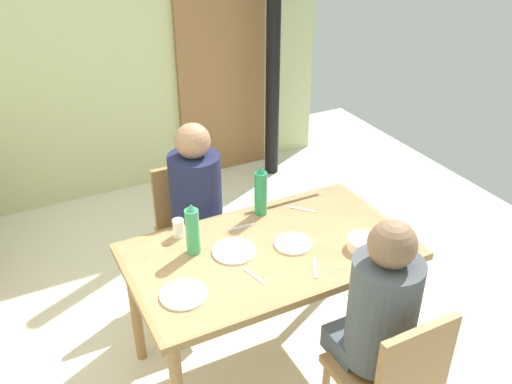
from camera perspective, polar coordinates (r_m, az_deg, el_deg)
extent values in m
plane|color=silver|center=(3.26, -4.88, -17.24)|extent=(5.80, 5.80, 0.00)
cube|color=#BBC48E|center=(4.50, -17.18, 15.46)|extent=(4.01, 0.10, 2.71)
cube|color=brown|center=(4.82, -3.55, 13.21)|extent=(0.80, 0.05, 2.00)
cylinder|color=black|center=(4.64, 1.83, 17.13)|extent=(0.12, 0.12, 2.71)
cube|color=#A07545|center=(2.79, 1.41, -6.18)|extent=(1.41, 0.81, 0.04)
cube|color=#E9AB71|center=(2.78, 1.42, -5.86)|extent=(1.36, 0.77, 0.00)
cylinder|color=#A07545|center=(3.13, 14.88, -11.68)|extent=(0.06, 0.06, 0.72)
cylinder|color=#A07545|center=(3.10, -12.33, -11.63)|extent=(0.06, 0.06, 0.72)
cylinder|color=#A07545|center=(3.52, 7.91, -5.48)|extent=(0.06, 0.06, 0.72)
cube|color=#A07545|center=(2.66, 12.76, -17.69)|extent=(0.40, 0.40, 0.04)
cube|color=#A07545|center=(2.42, 16.07, -16.95)|extent=(0.38, 0.04, 0.42)
cylinder|color=#A07545|center=(3.00, 12.78, -17.57)|extent=(0.04, 0.04, 0.41)
cube|color=#A07545|center=(3.42, -6.22, -4.68)|extent=(0.40, 0.40, 0.04)
cube|color=#A07545|center=(3.45, -7.51, -0.29)|extent=(0.38, 0.04, 0.42)
cylinder|color=#A07545|center=(3.49, -2.34, -8.71)|extent=(0.04, 0.04, 0.41)
cylinder|color=#A07545|center=(3.40, -7.62, -10.27)|extent=(0.04, 0.04, 0.41)
cylinder|color=#A07545|center=(3.74, -4.56, -5.79)|extent=(0.04, 0.04, 0.41)
cylinder|color=#A07545|center=(3.65, -9.50, -7.15)|extent=(0.04, 0.04, 0.41)
cube|color=#475460|center=(2.70, 10.74, -14.71)|extent=(0.30, 0.22, 0.12)
cylinder|color=#4C5156|center=(2.46, 12.87, -11.93)|extent=(0.30, 0.30, 0.52)
sphere|color=#846047|center=(2.25, 13.86, -5.25)|extent=(0.20, 0.20, 0.20)
cube|color=#181B4C|center=(3.26, -5.23, -5.25)|extent=(0.30, 0.22, 0.12)
cylinder|color=#1E2347|center=(3.21, -6.20, -0.44)|extent=(0.30, 0.30, 0.52)
sphere|color=#A87A5B|center=(3.05, -6.56, 5.24)|extent=(0.20, 0.20, 0.20)
cylinder|color=#1F824B|center=(2.99, 0.50, -0.14)|extent=(0.07, 0.07, 0.25)
cone|color=#1D7C53|center=(2.92, 0.51, 2.29)|extent=(0.05, 0.05, 0.04)
cylinder|color=#319A5C|center=(2.71, -6.55, -4.05)|extent=(0.07, 0.07, 0.24)
cone|color=#379966|center=(2.63, -6.72, -1.57)|extent=(0.05, 0.05, 0.04)
cylinder|color=silver|center=(2.82, 11.07, -5.17)|extent=(0.17, 0.17, 0.05)
cylinder|color=white|center=(2.75, -2.27, -6.10)|extent=(0.22, 0.22, 0.01)
cylinder|color=white|center=(2.81, 3.83, -5.32)|extent=(0.19, 0.19, 0.01)
cylinder|color=white|center=(2.52, -7.47, -10.40)|extent=(0.21, 0.21, 0.01)
cylinder|color=silver|center=(2.87, -7.99, -3.69)|extent=(0.06, 0.06, 0.10)
cube|color=silver|center=(2.66, 6.12, -7.83)|extent=(0.09, 0.14, 0.00)
cube|color=silver|center=(3.10, 4.77, -1.77)|extent=(0.11, 0.12, 0.00)
cube|color=silver|center=(2.94, -1.51, -3.59)|extent=(0.15, 0.02, 0.00)
cube|color=silver|center=(2.60, -0.16, -8.66)|extent=(0.05, 0.15, 0.00)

